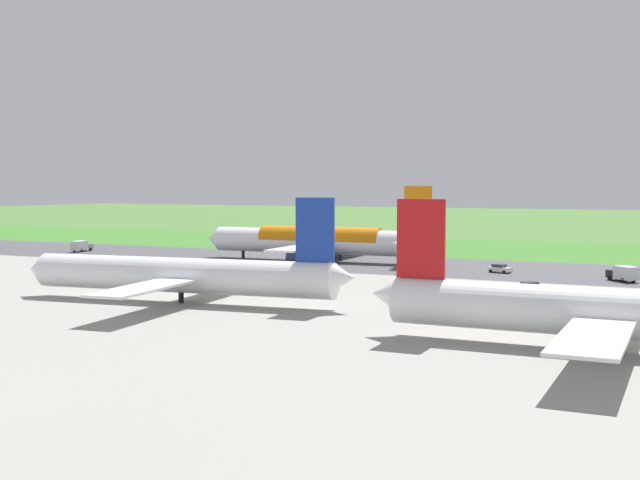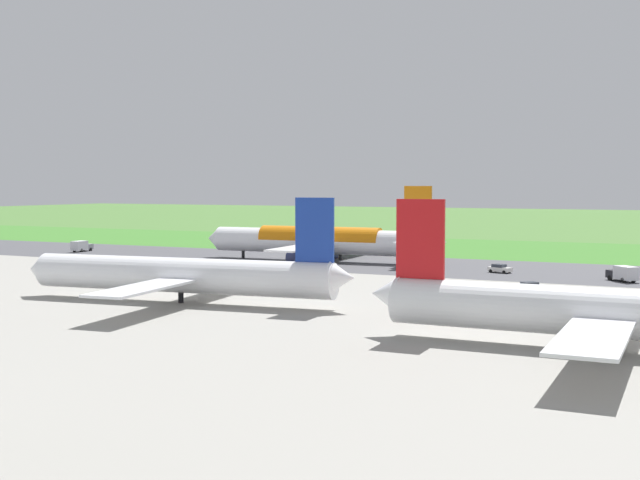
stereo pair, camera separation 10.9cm
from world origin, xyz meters
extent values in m
plane|color=#477233|center=(0.00, 0.00, 0.00)|extent=(800.00, 800.00, 0.00)
cube|color=#47474C|center=(0.00, 0.00, 0.03)|extent=(600.00, 36.92, 0.06)
cube|color=gray|center=(0.00, 66.07, 0.03)|extent=(440.00, 110.00, 0.05)
cube|color=#3C782B|center=(0.00, -40.95, 0.02)|extent=(600.00, 80.00, 0.04)
cylinder|color=white|center=(-7.90, 0.00, 4.20)|extent=(48.20, 7.54, 5.20)
cone|color=white|center=(17.57, 1.25, 4.20)|extent=(3.24, 5.08, 4.94)
cone|color=white|center=(-33.07, -1.23, 4.80)|extent=(3.71, 4.59, 4.42)
cube|color=orange|center=(-29.00, -1.03, 11.30)|extent=(5.62, 0.77, 9.00)
cube|color=white|center=(-29.27, 4.46, 5.00)|extent=(4.44, 9.18, 0.36)
cube|color=white|center=(-28.73, -6.53, 5.00)|extent=(4.44, 9.18, 0.36)
cube|color=white|center=(-9.44, 10.94, 3.80)|extent=(7.07, 22.27, 0.35)
cube|color=white|center=(-8.36, -11.04, 3.80)|extent=(7.07, 22.27, 0.35)
cylinder|color=#23284C|center=(-6.77, 7.56, 1.32)|extent=(4.63, 3.02, 2.80)
cylinder|color=#23284C|center=(-6.04, -7.42, 1.32)|extent=(4.63, 3.02, 2.80)
cylinder|color=black|center=(10.31, 0.89, 1.71)|extent=(0.70, 0.70, 3.42)
cylinder|color=black|center=(-11.10, 3.85, 1.71)|extent=(0.70, 0.70, 3.42)
cylinder|color=black|center=(-10.70, -4.14, 1.71)|extent=(0.70, 0.70, 3.42)
cylinder|color=orange|center=(-7.90, 0.00, 4.72)|extent=(26.62, 6.51, 5.23)
cylinder|color=white|center=(-73.83, 71.52, 3.86)|extent=(44.20, 5.51, 4.78)
cone|color=white|center=(-50.66, 71.90, 4.41)|extent=(3.28, 4.12, 4.06)
cube|color=red|center=(-54.41, 71.84, 10.39)|extent=(5.16, 0.54, 8.27)
cube|color=white|center=(-72.74, 61.42, 3.49)|extent=(5.85, 20.31, 0.32)
cube|color=white|center=(-73.07, 81.65, 3.49)|extent=(5.85, 20.31, 0.32)
cylinder|color=black|center=(-73.83, 71.52, 0.74)|extent=(0.74, 0.74, 1.47)
cylinder|color=white|center=(-17.21, 62.23, 3.83)|extent=(43.97, 9.80, 4.74)
cone|color=white|center=(5.86, 64.94, 3.83)|extent=(3.24, 4.79, 4.50)
cone|color=white|center=(-40.00, 59.56, 4.37)|extent=(3.64, 4.37, 4.03)
cube|color=#19389E|center=(-36.31, 59.99, 10.29)|extent=(5.12, 1.05, 8.20)
cube|color=white|center=(-19.28, 72.08, 3.46)|extent=(7.76, 20.54, 0.32)
cube|color=white|center=(-16.94, 52.18, 3.46)|extent=(7.76, 20.54, 0.32)
cylinder|color=black|center=(-17.21, 62.23, 0.73)|extent=(0.73, 0.73, 1.46)
cube|color=black|center=(-67.20, 8.83, 1.10)|extent=(3.11, 3.11, 1.30)
cube|color=silver|center=(-69.11, 10.88, 1.55)|extent=(4.27, 4.35, 2.20)
cylinder|color=black|center=(-66.47, 9.51, 0.45)|extent=(0.83, 0.86, 0.90)
cylinder|color=black|center=(-67.93, 8.15, 0.45)|extent=(0.83, 0.86, 0.90)
cylinder|color=black|center=(-68.79, 12.00, 0.45)|extent=(0.83, 0.86, 0.90)
cylinder|color=black|center=(-70.25, 10.64, 0.45)|extent=(0.83, 0.86, 0.90)
cube|color=silver|center=(-57.62, 30.67, 0.70)|extent=(4.22, 4.26, 0.75)
cube|color=#2D333D|center=(-57.48, 30.81, 1.35)|extent=(2.75, 2.76, 0.55)
cylinder|color=black|center=(-57.99, 29.07, 0.32)|extent=(0.60, 0.61, 0.64)
cylinder|color=black|center=(-59.21, 30.26, 0.32)|extent=(0.60, 0.61, 0.64)
cylinder|color=black|center=(-56.04, 31.07, 0.32)|extent=(0.60, 0.61, 0.64)
cylinder|color=black|center=(-57.25, 32.26, 0.32)|extent=(0.60, 0.61, 0.64)
cube|color=gray|center=(54.36, 0.91, 1.10)|extent=(2.34, 2.34, 1.30)
cube|color=silver|center=(54.18, 3.71, 1.55)|extent=(2.55, 3.94, 2.20)
cylinder|color=black|center=(55.36, 0.98, 0.45)|extent=(0.36, 0.92, 0.90)
cylinder|color=black|center=(53.37, 0.85, 0.45)|extent=(0.36, 0.92, 0.90)
cylinder|color=black|center=(55.14, 4.37, 0.45)|extent=(0.36, 0.92, 0.90)
cylinder|color=black|center=(53.14, 4.24, 0.45)|extent=(0.36, 0.92, 0.90)
cube|color=silver|center=(-47.14, 5.91, 0.70)|extent=(4.56, 3.05, 0.75)
cube|color=#2D333D|center=(-46.95, 5.84, 1.35)|extent=(2.63, 2.32, 0.55)
cylinder|color=black|center=(-48.74, 5.55, 0.32)|extent=(0.68, 0.41, 0.64)
cylinder|color=black|center=(-48.20, 7.16, 0.32)|extent=(0.68, 0.41, 0.64)
cylinder|color=black|center=(-46.09, 4.65, 0.32)|extent=(0.68, 0.41, 0.64)
cylinder|color=black|center=(-45.54, 6.26, 0.32)|extent=(0.68, 0.41, 0.64)
cylinder|color=slate|center=(18.74, -43.31, 0.84)|extent=(0.10, 0.10, 1.68)
cube|color=red|center=(18.74, -43.33, 1.98)|extent=(0.60, 0.04, 0.60)
cone|color=orange|center=(25.47, -41.90, 0.28)|extent=(0.40, 0.40, 0.55)
camera|label=1|loc=(-81.57, 151.83, 15.97)|focal=45.49mm
camera|label=2|loc=(-81.67, 151.78, 15.97)|focal=45.49mm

